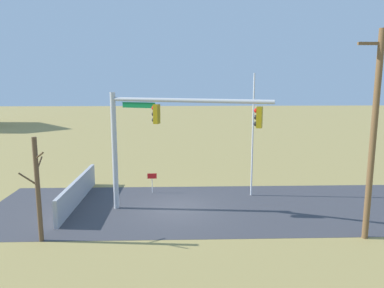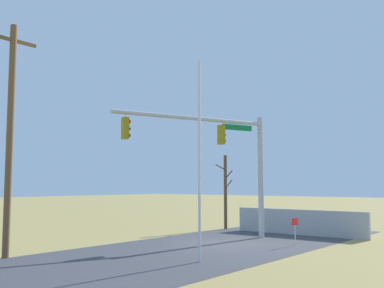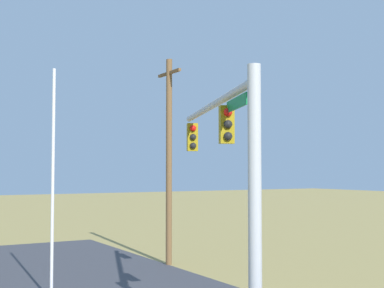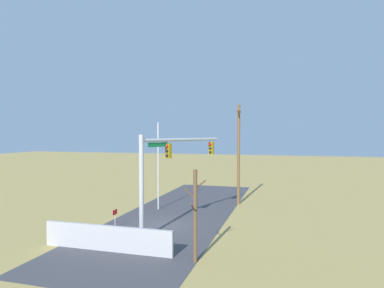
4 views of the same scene
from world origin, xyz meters
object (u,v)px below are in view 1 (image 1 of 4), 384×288
signal_mast (155,129)px  flagpole (253,136)px  open_sign (152,178)px  bare_tree (38,189)px  utility_pole (373,134)px

signal_mast → flagpole: size_ratio=1.08×
flagpole → open_sign: 6.59m
flagpole → bare_tree: size_ratio=1.59×
signal_mast → open_sign: 5.03m
flagpole → bare_tree: 11.92m
flagpole → utility_pole: (-3.84, 6.13, 0.99)m
bare_tree → open_sign: 8.06m
signal_mast → open_sign: signal_mast is taller
flagpole → utility_pole: 7.30m
bare_tree → open_sign: (-4.26, -6.70, -1.42)m
flagpole → open_sign: flagpole is taller
signal_mast → utility_pole: (-9.32, 3.30, 0.16)m
signal_mast → bare_tree: bearing=33.7°
signal_mast → open_sign: bearing=-82.2°
flagpole → utility_pole: size_ratio=0.81×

